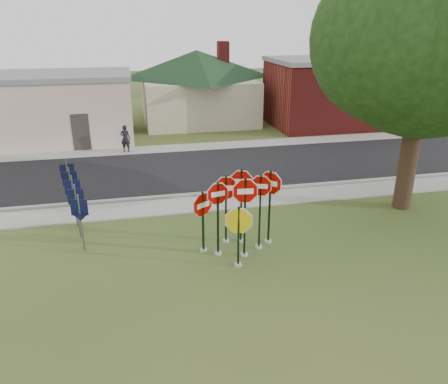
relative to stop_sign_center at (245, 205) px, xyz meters
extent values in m
plane|color=#364D1D|center=(-0.13, -0.98, -1.79)|extent=(120.00, 120.00, 0.00)
cube|color=gray|center=(-0.13, 4.52, -1.76)|extent=(60.00, 1.60, 0.06)
cube|color=black|center=(-0.13, 9.02, -1.77)|extent=(60.00, 7.00, 0.04)
cube|color=gray|center=(-0.13, 13.32, -1.76)|extent=(60.00, 1.60, 0.06)
cube|color=gray|center=(-0.13, 5.52, -1.72)|extent=(60.00, 0.20, 0.14)
cylinder|color=#A39F97|center=(0.00, 0.00, -1.75)|extent=(0.24, 0.24, 0.08)
cube|color=black|center=(0.00, 0.00, -0.43)|extent=(0.06, 0.06, 2.71)
cylinder|color=white|center=(0.00, 0.00, 0.48)|extent=(1.10, 0.13, 1.11)
cylinder|color=#970601|center=(0.00, 0.00, 0.48)|extent=(1.02, 0.13, 1.02)
cube|color=white|center=(0.00, 0.00, 0.48)|extent=(0.51, 0.06, 0.18)
cylinder|color=#A39F97|center=(-0.35, -0.58, -1.75)|extent=(0.24, 0.24, 0.08)
cube|color=black|center=(-0.35, -0.58, -0.78)|extent=(0.07, 0.07, 2.02)
cylinder|color=white|center=(-0.35, -0.58, -0.23)|extent=(1.12, 0.36, 1.17)
cylinder|color=#DCC00D|center=(-0.35, -0.58, -0.23)|extent=(1.04, 0.34, 1.08)
cylinder|color=#A39F97|center=(-0.81, 0.28, -1.75)|extent=(0.24, 0.24, 0.08)
cube|color=black|center=(-0.81, 0.28, -0.51)|extent=(0.07, 0.06, 2.55)
cylinder|color=white|center=(-0.81, 0.28, 0.36)|extent=(0.98, 0.23, 1.00)
cylinder|color=#970601|center=(-0.81, 0.28, 0.36)|extent=(0.91, 0.22, 0.93)
cube|color=white|center=(-0.81, 0.28, 0.36)|extent=(0.45, 0.11, 0.16)
cylinder|color=#A39F97|center=(0.62, 0.41, -1.75)|extent=(0.24, 0.24, 0.08)
cube|color=black|center=(0.62, 0.41, -0.47)|extent=(0.07, 0.07, 2.63)
cylinder|color=white|center=(0.62, 0.41, 0.45)|extent=(0.92, 0.35, 0.97)
cylinder|color=#970601|center=(0.62, 0.41, 0.45)|extent=(0.86, 0.33, 0.90)
cube|color=white|center=(0.62, 0.41, 0.45)|extent=(0.43, 0.16, 0.16)
cylinder|color=#A39F97|center=(0.14, 0.97, -1.75)|extent=(0.24, 0.24, 0.08)
cube|color=black|center=(0.14, 0.97, -0.46)|extent=(0.08, 0.07, 2.66)
cylinder|color=white|center=(0.14, 0.97, 0.44)|extent=(0.97, 0.51, 1.08)
cylinder|color=#970601|center=(0.14, 0.97, 0.44)|extent=(0.90, 0.47, 1.00)
cube|color=white|center=(0.14, 0.97, 0.44)|extent=(0.45, 0.24, 0.17)
cylinder|color=#A39F97|center=(-0.37, 1.08, -1.75)|extent=(0.24, 0.24, 0.08)
cube|color=black|center=(-0.37, 1.08, -0.56)|extent=(0.06, 0.05, 2.44)
cylinder|color=white|center=(-0.37, 1.08, 0.21)|extent=(1.12, 0.08, 1.12)
cylinder|color=#970601|center=(-0.37, 1.08, 0.21)|extent=(1.03, 0.08, 1.03)
cube|color=white|center=(-0.37, 1.08, 0.21)|extent=(0.51, 0.04, 0.18)
cylinder|color=#A39F97|center=(1.06, 0.73, -1.75)|extent=(0.24, 0.24, 0.08)
cube|color=black|center=(1.06, 0.73, -0.47)|extent=(0.08, 0.08, 2.63)
cylinder|color=white|center=(1.06, 0.73, 0.40)|extent=(0.82, 0.75, 1.10)
cylinder|color=#970601|center=(1.06, 0.73, 0.40)|extent=(0.76, 0.70, 1.02)
cube|color=white|center=(1.06, 0.73, 0.40)|extent=(0.38, 0.35, 0.17)
cylinder|color=#A39F97|center=(-1.25, 0.57, -1.75)|extent=(0.24, 0.24, 0.08)
cube|color=black|center=(-1.25, 0.57, -0.72)|extent=(0.08, 0.07, 2.13)
cylinder|color=white|center=(-1.25, 0.57, -0.10)|extent=(0.94, 0.60, 1.10)
cylinder|color=#970601|center=(-1.25, 0.57, -0.10)|extent=(0.87, 0.56, 1.02)
cube|color=white|center=(-1.25, 0.57, -0.10)|extent=(0.44, 0.28, 0.18)
cube|color=#59595E|center=(-5.13, 1.52, -0.79)|extent=(0.05, 0.05, 2.00)
cube|color=black|center=(-5.13, 1.52, -0.24)|extent=(0.55, 0.13, 0.55)
cone|color=black|center=(-5.13, 1.52, -0.59)|extent=(0.65, 0.65, 0.25)
cube|color=#59595E|center=(-5.33, 2.52, -0.79)|extent=(0.05, 0.05, 2.00)
cube|color=black|center=(-5.33, 2.52, -0.24)|extent=(0.55, 0.09, 0.55)
cone|color=black|center=(-5.33, 2.52, -0.59)|extent=(0.62, 0.62, 0.25)
cube|color=#59595E|center=(-5.53, 3.52, -0.79)|extent=(0.05, 0.05, 2.00)
cube|color=black|center=(-5.53, 3.52, -0.24)|extent=(0.55, 0.05, 0.55)
cone|color=black|center=(-5.53, 3.52, -0.59)|extent=(0.58, 0.58, 0.25)
cube|color=#59595E|center=(-5.73, 4.52, -0.79)|extent=(0.05, 0.05, 2.00)
cube|color=black|center=(-5.73, 4.52, -0.24)|extent=(0.55, 0.05, 0.55)
cone|color=black|center=(-5.73, 4.52, -0.59)|extent=(0.58, 0.58, 0.25)
cube|color=#59595E|center=(-5.93, 5.52, -0.79)|extent=(0.05, 0.05, 2.00)
cube|color=black|center=(-5.93, 5.52, -0.24)|extent=(0.55, 0.09, 0.55)
cone|color=black|center=(-5.93, 5.52, -0.59)|extent=(0.62, 0.62, 0.25)
cube|color=silver|center=(-9.13, 17.02, 0.21)|extent=(12.00, 6.00, 4.00)
cube|color=slate|center=(-9.13, 17.02, 2.26)|extent=(12.20, 6.20, 0.30)
cube|color=#332D28|center=(-6.13, 14.04, -0.69)|extent=(1.00, 0.10, 2.20)
cube|color=beige|center=(1.87, 21.02, -0.19)|extent=(8.00, 8.00, 3.20)
pyramid|color=black|center=(1.87, 21.02, 3.41)|extent=(11.60, 11.60, 2.00)
cube|color=maroon|center=(3.87, 21.02, 3.21)|extent=(0.80, 0.80, 1.60)
cube|color=maroon|center=(11.87, 17.52, 0.46)|extent=(10.00, 6.00, 4.50)
cube|color=slate|center=(11.87, 17.52, 2.81)|extent=(10.20, 6.20, 0.30)
cube|color=white|center=(9.87, 14.57, 0.81)|extent=(2.00, 0.08, 0.90)
cylinder|color=#301F15|center=(7.37, 2.52, 0.88)|extent=(0.70, 0.70, 5.33)
sphere|color=black|center=(7.37, 2.52, 5.07)|extent=(7.71, 7.71, 7.71)
cylinder|color=#301F15|center=(21.87, 25.02, 0.21)|extent=(0.50, 0.50, 4.00)
sphere|color=black|center=(21.87, 25.02, 3.81)|extent=(5.60, 5.60, 5.60)
imported|color=black|center=(-3.62, 13.09, -0.93)|extent=(0.67, 0.54, 1.58)
camera|label=1|loc=(-3.33, -12.10, 5.36)|focal=35.00mm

